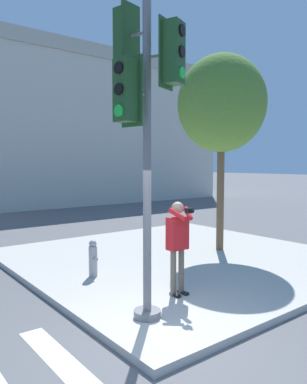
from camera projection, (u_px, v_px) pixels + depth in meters
The scene contains 7 objects.
ground_plane at pixel (160, 351), 5.20m from camera, with size 160.00×160.00×0.00m, color #5B5B5E.
sidewalk_corner at pixel (179, 258), 10.09m from camera, with size 8.00×8.00×0.13m.
traffic_signal_pole at pixel (143, 100), 5.71m from camera, with size 0.97×1.21×5.44m.
person_photographer at pixel (178, 239), 7.00m from camera, with size 0.50×0.53×1.77m.
street_tree at pixel (222, 104), 10.46m from camera, with size 2.47×2.47×5.51m.
fire_hydrant at pixel (93, 258), 8.19m from camera, with size 0.19×0.25×0.81m.
building_right at pixel (88, 133), 27.99m from camera, with size 16.72×10.15×9.82m.
Camera 1 is at (-3.17, -3.89, 2.60)m, focal length 35.00 mm.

